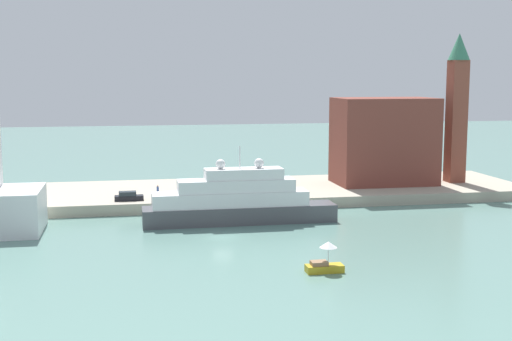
% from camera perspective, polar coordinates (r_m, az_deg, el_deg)
% --- Properties ---
extents(ground, '(400.00, 400.00, 0.00)m').
position_cam_1_polar(ground, '(87.21, -2.78, -5.57)').
color(ground, slate).
extents(quay_dock, '(110.00, 23.64, 1.69)m').
position_cam_1_polar(quay_dock, '(114.10, -4.74, -1.95)').
color(quay_dock, '#ADA38E').
rests_on(quay_dock, ground).
extents(large_yacht, '(26.80, 4.57, 10.70)m').
position_cam_1_polar(large_yacht, '(94.94, -1.59, -2.58)').
color(large_yacht, '#4C4C51').
rests_on(large_yacht, ground).
extents(small_motorboat, '(3.91, 1.85, 3.26)m').
position_cam_1_polar(small_motorboat, '(72.21, 5.75, -7.51)').
color(small_motorboat, '#B7991E').
rests_on(small_motorboat, ground).
extents(harbor_building, '(16.79, 10.20, 14.81)m').
position_cam_1_polar(harbor_building, '(120.55, 10.59, 2.43)').
color(harbor_building, brown).
rests_on(harbor_building, quay_dock).
extents(bell_tower, '(3.74, 3.74, 25.81)m').
position_cam_1_polar(bell_tower, '(124.87, 16.35, 5.50)').
color(bell_tower, brown).
rests_on(bell_tower, quay_dock).
extents(parked_car, '(4.28, 1.71, 1.36)m').
position_cam_1_polar(parked_car, '(104.84, -10.54, -2.14)').
color(parked_car, black).
rests_on(parked_car, quay_dock).
extents(person_figure, '(0.36, 0.36, 1.67)m').
position_cam_1_polar(person_figure, '(108.14, -8.16, -1.68)').
color(person_figure, '#334C8C').
rests_on(person_figure, quay_dock).
extents(mooring_bollard, '(0.37, 0.37, 0.84)m').
position_cam_1_polar(mooring_bollard, '(104.52, -0.69, -2.12)').
color(mooring_bollard, black).
rests_on(mooring_bollard, quay_dock).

